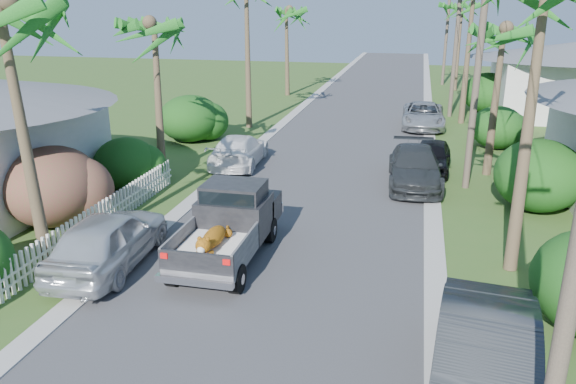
% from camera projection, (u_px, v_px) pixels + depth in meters
% --- Properties ---
extents(ground, '(120.00, 120.00, 0.00)m').
position_uv_depth(ground, '(221.00, 364.00, 11.35)').
color(ground, '#375A21').
rests_on(ground, ground).
extents(road, '(8.00, 100.00, 0.02)m').
position_uv_depth(road, '(357.00, 121.00, 34.43)').
color(road, '#38383A').
rests_on(road, ground).
extents(curb_left, '(0.60, 100.00, 0.06)m').
position_uv_depth(curb_left, '(289.00, 118.00, 35.34)').
color(curb_left, '#A5A39E').
rests_on(curb_left, ground).
extents(curb_right, '(0.60, 100.00, 0.06)m').
position_uv_depth(curb_right, '(429.00, 124.00, 33.52)').
color(curb_right, '#A5A39E').
rests_on(curb_right, ground).
extents(pickup_truck, '(1.98, 5.12, 2.06)m').
position_uv_depth(pickup_truck, '(232.00, 221.00, 16.05)').
color(pickup_truck, black).
rests_on(pickup_truck, ground).
extents(parked_car_rn, '(2.27, 5.18, 1.65)m').
position_uv_depth(parked_car_rn, '(485.00, 363.00, 10.01)').
color(parked_car_rn, '#303336').
rests_on(parked_car_rn, ground).
extents(parked_car_rm, '(2.30, 5.11, 1.45)m').
position_uv_depth(parked_car_rm, '(415.00, 167.00, 22.26)').
color(parked_car_rm, '#2C2F31').
rests_on(parked_car_rm, ground).
extents(parked_car_rf, '(1.81, 3.96, 1.32)m').
position_uv_depth(parked_car_rf, '(432.00, 157.00, 24.09)').
color(parked_car_rf, black).
rests_on(parked_car_rf, ground).
extents(parked_car_rd, '(2.42, 5.14, 1.42)m').
position_uv_depth(parked_car_rd, '(423.00, 116.00, 32.55)').
color(parked_car_rd, '#A5A7AB').
rests_on(parked_car_rd, ground).
extents(parked_car_ln, '(2.18, 4.82, 1.61)m').
position_uv_depth(parked_car_ln, '(108.00, 240.00, 15.26)').
color(parked_car_ln, silver).
rests_on(parked_car_ln, ground).
extents(parked_car_lf, '(2.23, 4.89, 1.39)m').
position_uv_depth(parked_car_lf, '(239.00, 151.00, 24.91)').
color(parked_car_lf, white).
rests_on(parked_car_lf, ground).
extents(palm_l_a, '(4.40, 4.40, 8.20)m').
position_uv_depth(palm_l_a, '(3.00, 3.00, 13.22)').
color(palm_l_a, brown).
rests_on(palm_l_a, ground).
extents(palm_l_b, '(4.40, 4.40, 7.40)m').
position_uv_depth(palm_l_b, '(153.00, 24.00, 21.90)').
color(palm_l_b, brown).
rests_on(palm_l_b, ground).
extents(palm_l_d, '(4.40, 4.40, 7.70)m').
position_uv_depth(palm_l_d, '(287.00, 9.00, 42.06)').
color(palm_l_d, brown).
rests_on(palm_l_d, ground).
extents(palm_r_b, '(4.40, 4.40, 7.20)m').
position_uv_depth(palm_r_b, '(504.00, 29.00, 21.90)').
color(palm_r_b, brown).
rests_on(palm_r_b, ground).
extents(palm_r_d, '(4.40, 4.40, 8.00)m').
position_uv_depth(palm_r_d, '(462.00, 5.00, 44.75)').
color(palm_r_d, brown).
rests_on(palm_r_d, ground).
extents(shrub_l_b, '(3.00, 3.30, 2.60)m').
position_uv_depth(shrub_l_b, '(53.00, 186.00, 18.13)').
color(shrub_l_b, '#A3173C').
rests_on(shrub_l_b, ground).
extents(shrub_l_c, '(2.40, 2.64, 2.00)m').
position_uv_depth(shrub_l_c, '(126.00, 163.00, 21.83)').
color(shrub_l_c, '#174413').
rests_on(shrub_l_c, ground).
extents(shrub_l_d, '(3.20, 3.52, 2.40)m').
position_uv_depth(shrub_l_d, '(190.00, 118.00, 29.28)').
color(shrub_l_d, '#174413').
rests_on(shrub_l_d, ground).
extents(shrub_r_b, '(3.00, 3.30, 2.50)m').
position_uv_depth(shrub_r_b, '(539.00, 175.00, 19.46)').
color(shrub_r_b, '#174413').
rests_on(shrub_r_b, ground).
extents(shrub_r_c, '(2.60, 2.86, 2.10)m').
position_uv_depth(shrub_r_c, '(497.00, 127.00, 27.89)').
color(shrub_r_c, '#174413').
rests_on(shrub_r_c, ground).
extents(shrub_r_d, '(3.20, 3.52, 2.60)m').
position_uv_depth(shrub_r_d, '(487.00, 93.00, 36.94)').
color(shrub_r_d, '#174413').
rests_on(shrub_r_d, ground).
extents(picket_fence, '(0.10, 11.00, 1.00)m').
position_uv_depth(picket_fence, '(97.00, 219.00, 17.54)').
color(picket_fence, white).
rests_on(picket_fence, ground).
extents(house_right_far, '(9.00, 8.00, 4.60)m').
position_uv_depth(house_right_far, '(571.00, 82.00, 35.62)').
color(house_right_far, silver).
rests_on(house_right_far, ground).
extents(utility_pole_b, '(1.60, 0.26, 9.00)m').
position_uv_depth(utility_pole_b, '(478.00, 69.00, 20.70)').
color(utility_pole_b, brown).
rests_on(utility_pole_b, ground).
extents(utility_pole_c, '(1.60, 0.26, 9.00)m').
position_uv_depth(utility_pole_c, '(456.00, 43.00, 34.55)').
color(utility_pole_c, brown).
rests_on(utility_pole_c, ground).
extents(utility_pole_d, '(1.60, 0.26, 9.00)m').
position_uv_depth(utility_pole_d, '(447.00, 31.00, 48.40)').
color(utility_pole_d, brown).
rests_on(utility_pole_d, ground).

